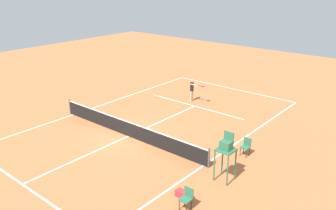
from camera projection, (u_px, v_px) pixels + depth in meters
ground_plane at (128, 136)px, 21.08m from camera, size 60.00×60.00×0.00m
court_lines at (128, 136)px, 21.08m from camera, size 10.96×24.67×0.01m
tennis_net at (128, 129)px, 20.91m from camera, size 11.56×0.10×1.07m
player_serving at (192, 88)px, 26.59m from camera, size 1.32×0.46×1.76m
tennis_ball at (181, 102)px, 26.62m from camera, size 0.07×0.07×0.07m
umpire_chair at (226, 149)px, 16.03m from camera, size 0.80×0.80×2.41m
courtside_chair_near at (187, 198)px, 14.34m from camera, size 0.44×0.46×0.95m
courtside_chair_mid at (246, 146)px, 18.70m from camera, size 0.44×0.46×0.95m
equipment_bag at (184, 195)px, 15.18m from camera, size 0.76×0.32×0.30m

